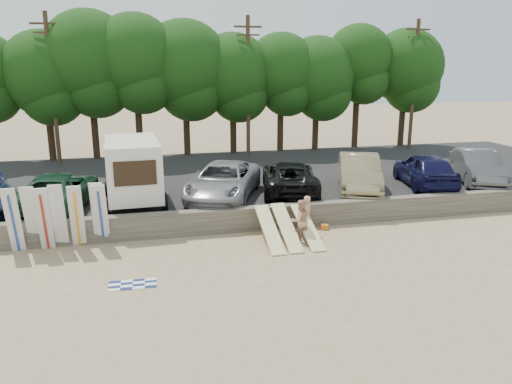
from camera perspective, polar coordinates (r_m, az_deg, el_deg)
ground at (r=18.53m, az=3.87°, el=-7.10°), size 120.00×120.00×0.00m
seawall at (r=21.08m, az=1.49°, el=-2.90°), size 44.00×0.50×1.00m
parking_lot at (r=28.17m, az=-2.42°, el=1.31°), size 44.00×14.50×0.70m
treeline at (r=34.26m, az=-5.86°, el=14.04°), size 33.48×6.28×9.38m
utility_poles at (r=33.23m, az=-0.91°, el=12.22°), size 25.80×0.26×9.00m
box_trailer at (r=22.74m, az=-13.89°, el=2.66°), size 2.74×4.60×2.85m
car_1 at (r=23.15m, az=-21.70°, el=0.18°), size 3.34×5.93×1.56m
car_2 at (r=23.10m, az=-3.77°, el=1.27°), size 4.80×6.46×1.63m
car_3 at (r=24.18m, az=3.84°, el=1.74°), size 3.70×5.90×1.52m
car_4 at (r=24.90m, az=11.71°, el=2.13°), size 3.63×5.67×1.77m
car_5 at (r=26.69m, az=18.74°, el=2.44°), size 3.00×5.37×1.73m
car_6 at (r=28.42m, az=24.00°, el=2.64°), size 3.59×5.48×1.71m
surfboard_upright_0 at (r=20.20m, az=-25.99°, el=-2.93°), size 0.52×0.67×2.54m
surfboard_upright_1 at (r=20.23m, az=-24.26°, el=-2.72°), size 0.53×0.73×2.53m
surfboard_upright_2 at (r=19.93m, az=-23.06°, el=-2.87°), size 0.52×0.78×2.52m
surfboard_upright_3 at (r=20.00m, az=-21.61°, el=-2.60°), size 0.51×0.61×2.56m
surfboard_upright_4 at (r=19.82m, az=-19.80°, el=-2.64°), size 0.54×0.78×2.52m
surfboard_upright_5 at (r=19.86m, az=-17.54°, el=-2.37°), size 0.55×0.66×2.55m
surfboard_upright_6 at (r=19.80m, az=-17.31°, el=-2.48°), size 0.53×0.85×2.50m
surfboard_low_0 at (r=19.39m, az=1.54°, el=-4.24°), size 0.56×2.82×1.16m
surfboard_low_1 at (r=19.60m, az=3.50°, el=-4.02°), size 0.56×2.81×1.18m
surfboard_low_2 at (r=19.86m, az=5.89°, el=-3.97°), size 0.56×2.85×1.08m
beachgoer_a at (r=20.53m, az=5.74°, el=-2.58°), size 0.69×0.58×1.60m
beachgoer_b at (r=19.61m, az=5.07°, el=-3.26°), size 0.92×0.77×1.69m
cooler at (r=20.12m, az=1.93°, el=-4.79°), size 0.45×0.40×0.32m
gear_bag at (r=21.27m, az=7.85°, el=-3.97°), size 0.37×0.34×0.22m
beach_towel at (r=16.59m, az=-13.91°, el=-10.21°), size 1.54×1.54×0.00m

